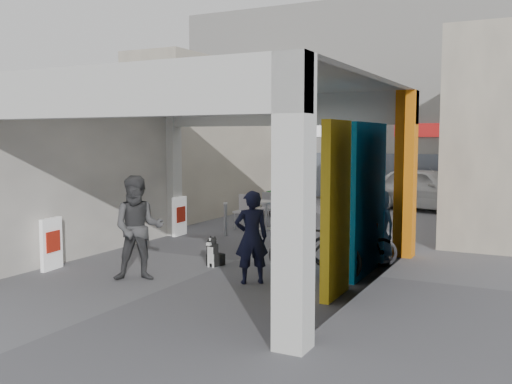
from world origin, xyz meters
The scene contains 21 objects.
ground centered at (0.00, 0.00, 0.00)m, with size 90.00×90.00×0.00m, color #5C5C61.
arcade_canopy centered at (0.54, -0.82, 2.30)m, with size 6.40×6.45×6.40m.
far_building centered at (0.00, 13.99, 3.99)m, with size 18.00×4.08×8.00m.
plaza_bldg_left centered at (-4.50, 7.50, 2.50)m, with size 2.00×9.00×5.00m, color #C1B6A0.
plaza_bldg_right centered at (4.50, 7.50, 2.50)m, with size 2.00×9.00×5.00m, color #C1B6A0.
bollard_left centered at (-1.66, 2.48, 0.42)m, with size 0.09×0.09×0.84m, color gray.
bollard_center centered at (0.00, 2.27, 0.48)m, with size 0.09×0.09×0.95m, color gray.
bollard_right centered at (1.49, 2.30, 0.44)m, with size 0.09×0.09×0.88m, color gray.
advert_board_near centered at (-2.75, -2.30, 0.51)m, with size 0.16×0.56×1.00m.
advert_board_far centered at (-2.75, 1.99, 0.51)m, with size 0.10×0.55×1.00m.
cafe_set centered at (-1.31, 4.20, 0.33)m, with size 1.56×1.26×0.94m.
produce_stand centered at (-1.90, 6.45, 0.31)m, with size 1.20×0.65×0.79m.
crate_stack centered at (0.34, 7.58, 0.28)m, with size 0.50×0.42×0.56m.
border_collie centered at (-0.13, -0.65, 0.25)m, with size 0.23×0.45×0.62m.
man_with_dog centered at (1.13, -1.47, 0.81)m, with size 0.59×0.39×1.62m, color black.
man_back_turned centered at (-0.75, -2.18, 0.93)m, with size 0.90×0.70×1.86m, color #3D3E40.
man_elderly centered at (2.60, 1.50, 0.73)m, with size 0.71×0.46×1.45m, color #6091BC.
man_crates centered at (0.21, 8.48, 0.84)m, with size 0.98×0.41×1.67m, color black.
bicycle_front centered at (2.30, 0.65, 0.45)m, with size 0.59×1.70×0.89m, color black.
bicycle_rear centered at (1.97, -0.66, 0.54)m, with size 0.51×1.80×1.08m, color black.
white_van centered at (2.01, 10.05, 0.75)m, with size 1.78×4.42×1.51m, color silver.
Camera 1 is at (5.60, -10.11, 2.53)m, focal length 40.00 mm.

